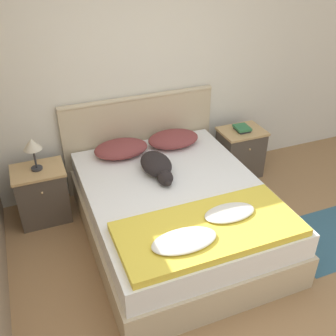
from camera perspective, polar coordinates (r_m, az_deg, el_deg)
name	(u,v)px	position (r m, az deg, el deg)	size (l,w,h in m)	color
ground_plane	(213,316)	(3.34, 6.57, -20.59)	(16.00, 16.00, 0.00)	#997047
wall_back	(127,77)	(4.24, -6.01, 12.96)	(9.00, 0.06, 2.55)	silver
bed	(176,213)	(3.80, 1.18, -6.55)	(1.65, 2.09, 0.57)	#C6B28E
headboard	(140,139)	(4.49, -4.08, 4.24)	(1.73, 0.06, 1.09)	#C6B28E
nightstand_left	(42,194)	(4.21, -17.79, -3.63)	(0.51, 0.41, 0.60)	#4C4238
nightstand_right	(240,152)	(4.81, 10.40, 2.24)	(0.51, 0.41, 0.60)	#4C4238
pillow_left	(121,149)	(4.15, -6.83, 2.82)	(0.57, 0.40, 0.14)	brown
pillow_right	(173,139)	(4.31, 0.77, 4.26)	(0.57, 0.40, 0.14)	brown
quilt	(208,229)	(3.12, 5.81, -8.82)	(1.46, 0.68, 0.11)	yellow
dog	(157,166)	(3.81, -1.57, 0.35)	(0.28, 0.64, 0.17)	black
book_stack	(242,128)	(4.66, 10.70, 5.67)	(0.17, 0.20, 0.05)	#232328
table_lamp	(32,146)	(3.94, -19.11, 3.05)	(0.18, 0.18, 0.34)	#2D2D33
rug	(332,237)	(4.28, 22.73, -9.16)	(1.03, 0.77, 0.00)	#335B70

